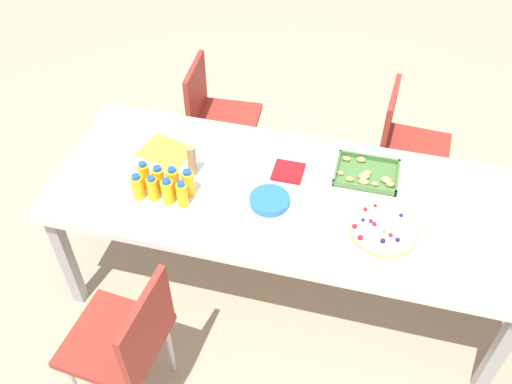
{
  "coord_description": "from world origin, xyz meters",
  "views": [
    {
      "loc": [
        0.33,
        -1.85,
        2.6
      ],
      "look_at": [
        -0.14,
        -0.05,
        0.76
      ],
      "focal_mm": 38.59,
      "sensor_mm": 36.0,
      "label": 1
    }
  ],
  "objects_px": {
    "juice_bottle_5": "(159,179)",
    "juice_bottle_6": "(173,181)",
    "fruit_pizza": "(383,230)",
    "napkin_stack": "(288,172)",
    "juice_bottle_3": "(182,194)",
    "juice_bottle_4": "(144,175)",
    "chair_far_left": "(215,113)",
    "juice_bottle_7": "(188,183)",
    "paper_folder": "(166,152)",
    "juice_bottle_1": "(153,189)",
    "plate_stack": "(270,200)",
    "juice_bottle_2": "(168,191)",
    "cardboard_tube": "(192,161)",
    "chair_near_left": "(127,339)",
    "juice_bottle_0": "(138,187)",
    "party_table": "(286,201)",
    "chair_far_right": "(405,141)",
    "snack_tray": "(366,174)"
  },
  "relations": [
    {
      "from": "juice_bottle_3",
      "to": "napkin_stack",
      "type": "height_order",
      "value": "juice_bottle_3"
    },
    {
      "from": "juice_bottle_2",
      "to": "juice_bottle_3",
      "type": "height_order",
      "value": "juice_bottle_3"
    },
    {
      "from": "juice_bottle_1",
      "to": "napkin_stack",
      "type": "relative_size",
      "value": 0.9
    },
    {
      "from": "chair_far_right",
      "to": "snack_tray",
      "type": "bearing_deg",
      "value": -13.46
    },
    {
      "from": "juice_bottle_7",
      "to": "plate_stack",
      "type": "bearing_deg",
      "value": 4.75
    },
    {
      "from": "cardboard_tube",
      "to": "juice_bottle_3",
      "type": "bearing_deg",
      "value": -83.16
    },
    {
      "from": "snack_tray",
      "to": "napkin_stack",
      "type": "distance_m",
      "value": 0.39
    },
    {
      "from": "chair_far_right",
      "to": "snack_tray",
      "type": "height_order",
      "value": "chair_far_right"
    },
    {
      "from": "chair_near_left",
      "to": "juice_bottle_7",
      "type": "relative_size",
      "value": 5.73
    },
    {
      "from": "fruit_pizza",
      "to": "juice_bottle_6",
      "type": "bearing_deg",
      "value": 179.45
    },
    {
      "from": "juice_bottle_7",
      "to": "fruit_pizza",
      "type": "bearing_deg",
      "value": -0.99
    },
    {
      "from": "juice_bottle_6",
      "to": "chair_far_right",
      "type": "bearing_deg",
      "value": 41.96
    },
    {
      "from": "party_table",
      "to": "chair_far_left",
      "type": "height_order",
      "value": "chair_far_left"
    },
    {
      "from": "chair_near_left",
      "to": "juice_bottle_6",
      "type": "height_order",
      "value": "juice_bottle_6"
    },
    {
      "from": "chair_near_left",
      "to": "juice_bottle_0",
      "type": "xyz_separation_m",
      "value": [
        -0.16,
        0.6,
        0.3
      ]
    },
    {
      "from": "cardboard_tube",
      "to": "paper_folder",
      "type": "bearing_deg",
      "value": 148.52
    },
    {
      "from": "chair_near_left",
      "to": "juice_bottle_2",
      "type": "xyz_separation_m",
      "value": [
        -0.01,
        0.61,
        0.3
      ]
    },
    {
      "from": "party_table",
      "to": "juice_bottle_2",
      "type": "bearing_deg",
      "value": -159.67
    },
    {
      "from": "chair_far_left",
      "to": "juice_bottle_2",
      "type": "relative_size",
      "value": 6.02
    },
    {
      "from": "party_table",
      "to": "snack_tray",
      "type": "distance_m",
      "value": 0.42
    },
    {
      "from": "juice_bottle_1",
      "to": "plate_stack",
      "type": "bearing_deg",
      "value": 10.92
    },
    {
      "from": "juice_bottle_5",
      "to": "juice_bottle_6",
      "type": "distance_m",
      "value": 0.08
    },
    {
      "from": "juice_bottle_2",
      "to": "napkin_stack",
      "type": "bearing_deg",
      "value": 33.53
    },
    {
      "from": "juice_bottle_1",
      "to": "paper_folder",
      "type": "xyz_separation_m",
      "value": [
        -0.07,
        0.33,
        -0.06
      ]
    },
    {
      "from": "chair_near_left",
      "to": "fruit_pizza",
      "type": "bearing_deg",
      "value": -50.87
    },
    {
      "from": "party_table",
      "to": "napkin_stack",
      "type": "xyz_separation_m",
      "value": [
        -0.02,
        0.14,
        0.07
      ]
    },
    {
      "from": "snack_tray",
      "to": "plate_stack",
      "type": "height_order",
      "value": "snack_tray"
    },
    {
      "from": "juice_bottle_5",
      "to": "juice_bottle_7",
      "type": "height_order",
      "value": "juice_bottle_7"
    },
    {
      "from": "fruit_pizza",
      "to": "napkin_stack",
      "type": "bearing_deg",
      "value": 150.73
    },
    {
      "from": "chair_far_left",
      "to": "juice_bottle_2",
      "type": "distance_m",
      "value": 1.07
    },
    {
      "from": "chair_far_left",
      "to": "juice_bottle_4",
      "type": "xyz_separation_m",
      "value": [
        -0.04,
        -0.94,
        0.3
      ]
    },
    {
      "from": "juice_bottle_2",
      "to": "cardboard_tube",
      "type": "distance_m",
      "value": 0.22
    },
    {
      "from": "paper_folder",
      "to": "chair_far_right",
      "type": "bearing_deg",
      "value": 29.92
    },
    {
      "from": "juice_bottle_0",
      "to": "juice_bottle_4",
      "type": "bearing_deg",
      "value": 90.65
    },
    {
      "from": "chair_far_left",
      "to": "juice_bottle_7",
      "type": "relative_size",
      "value": 5.73
    },
    {
      "from": "juice_bottle_1",
      "to": "juice_bottle_3",
      "type": "bearing_deg",
      "value": -2.07
    },
    {
      "from": "chair_far_right",
      "to": "napkin_stack",
      "type": "xyz_separation_m",
      "value": [
        -0.57,
        -0.7,
        0.24
      ]
    },
    {
      "from": "juice_bottle_4",
      "to": "juice_bottle_5",
      "type": "bearing_deg",
      "value": -2.08
    },
    {
      "from": "plate_stack",
      "to": "snack_tray",
      "type": "bearing_deg",
      "value": 35.55
    },
    {
      "from": "juice_bottle_2",
      "to": "juice_bottle_3",
      "type": "bearing_deg",
      "value": -2.28
    },
    {
      "from": "chair_far_left",
      "to": "party_table",
      "type": "bearing_deg",
      "value": 33.84
    },
    {
      "from": "juice_bottle_5",
      "to": "paper_folder",
      "type": "distance_m",
      "value": 0.27
    },
    {
      "from": "juice_bottle_6",
      "to": "plate_stack",
      "type": "height_order",
      "value": "juice_bottle_6"
    },
    {
      "from": "plate_stack",
      "to": "paper_folder",
      "type": "height_order",
      "value": "plate_stack"
    },
    {
      "from": "juice_bottle_2",
      "to": "fruit_pizza",
      "type": "xyz_separation_m",
      "value": [
        1.0,
        0.06,
        -0.05
      ]
    },
    {
      "from": "chair_far_left",
      "to": "juice_bottle_2",
      "type": "bearing_deg",
      "value": 2.26
    },
    {
      "from": "juice_bottle_7",
      "to": "paper_folder",
      "type": "height_order",
      "value": "juice_bottle_7"
    },
    {
      "from": "paper_folder",
      "to": "juice_bottle_7",
      "type": "bearing_deg",
      "value": -49.51
    },
    {
      "from": "juice_bottle_3",
      "to": "plate_stack",
      "type": "distance_m",
      "value": 0.41
    },
    {
      "from": "chair_far_left",
      "to": "juice_bottle_3",
      "type": "bearing_deg",
      "value": 6.2
    }
  ]
}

